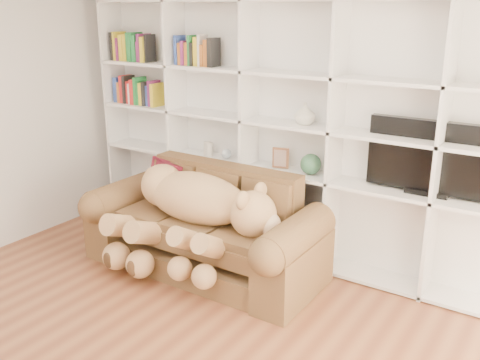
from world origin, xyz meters
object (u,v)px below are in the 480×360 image
Objects in this scene: sofa at (206,233)px; teddy_bear at (191,210)px; tv at (432,158)px; gift_box at (284,275)px.

sofa is 1.44× the size of teddy_bear.
tv is (1.77, 0.86, 0.54)m from teddy_bear.
sofa is 0.83m from gift_box.
gift_box is at bearing 2.24° from sofa.
tv is (1.76, 0.67, 0.82)m from sofa.
tv is (0.95, 0.64, 1.02)m from gift_box.
sofa is 2.05m from tv.
sofa is 2.14× the size of tv.
gift_box is 1.54m from tv.
tv reaches higher than teddy_bear.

